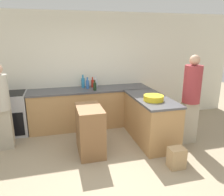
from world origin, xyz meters
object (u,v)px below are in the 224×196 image
(person_by_range, at_px, (2,104))
(island_table, at_px, (90,130))
(paper_bag, at_px, (176,158))
(vinegar_bottle_clear, at_px, (96,82))
(dish_soap_bottle, at_px, (83,83))
(mixing_bowl, at_px, (154,98))
(person_at_peninsula, at_px, (191,97))
(hot_sauce_bottle, at_px, (93,83))
(range_oven, at_px, (10,114))
(water_bottle_blue, at_px, (87,84))
(wine_bottle_dark, at_px, (95,86))

(person_by_range, bearing_deg, island_table, -19.71)
(paper_bag, bearing_deg, vinegar_bottle_clear, 111.30)
(dish_soap_bottle, xyz_separation_m, paper_bag, (1.22, -2.33, -0.88))
(paper_bag, bearing_deg, mixing_bowl, 94.01)
(island_table, bearing_deg, person_at_peninsula, -3.08)
(hot_sauce_bottle, distance_m, paper_bag, 2.64)
(island_table, bearing_deg, hot_sauce_bottle, 77.60)
(range_oven, relative_size, hot_sauce_bottle, 3.77)
(vinegar_bottle_clear, distance_m, dish_soap_bottle, 0.31)
(island_table, xyz_separation_m, dish_soap_bottle, (0.08, 1.44, 0.61))
(hot_sauce_bottle, bearing_deg, island_table, -102.40)
(person_by_range, bearing_deg, water_bottle_blue, 23.30)
(range_oven, bearing_deg, water_bottle_blue, 1.29)
(mixing_bowl, bearing_deg, hot_sauce_bottle, 123.26)
(wine_bottle_dark, bearing_deg, person_at_peninsula, -34.95)
(hot_sauce_bottle, bearing_deg, person_by_range, -155.67)
(paper_bag, bearing_deg, hot_sauce_bottle, 113.59)
(mixing_bowl, bearing_deg, wine_bottle_dark, 130.25)
(mixing_bowl, relative_size, paper_bag, 1.09)
(hot_sauce_bottle, bearing_deg, range_oven, -175.78)
(mixing_bowl, xyz_separation_m, paper_bag, (0.06, -0.86, -0.81))
(water_bottle_blue, bearing_deg, island_table, -97.43)
(range_oven, xyz_separation_m, vinegar_bottle_clear, (1.98, 0.19, 0.57))
(person_by_range, bearing_deg, wine_bottle_dark, 15.77)
(range_oven, relative_size, water_bottle_blue, 3.55)
(hot_sauce_bottle, distance_m, dish_soap_bottle, 0.23)
(person_at_peninsula, bearing_deg, water_bottle_blue, 142.55)
(water_bottle_blue, distance_m, person_by_range, 1.89)
(dish_soap_bottle, bearing_deg, person_by_range, -151.82)
(range_oven, distance_m, wine_bottle_dark, 1.98)
(vinegar_bottle_clear, xyz_separation_m, wine_bottle_dark, (-0.09, -0.37, -0.01))
(range_oven, relative_size, mixing_bowl, 2.44)
(island_table, distance_m, wine_bottle_dark, 1.27)
(dish_soap_bottle, bearing_deg, paper_bag, -62.22)
(dish_soap_bottle, height_order, paper_bag, dish_soap_bottle)
(range_oven, xyz_separation_m, wine_bottle_dark, (1.89, -0.18, 0.56))
(vinegar_bottle_clear, distance_m, person_by_range, 2.16)
(island_table, relative_size, water_bottle_blue, 3.36)
(island_table, distance_m, mixing_bowl, 1.36)
(range_oven, relative_size, person_by_range, 0.57)
(paper_bag, bearing_deg, island_table, 146.05)
(vinegar_bottle_clear, height_order, person_by_range, person_by_range)
(vinegar_bottle_clear, bearing_deg, person_by_range, -155.34)
(water_bottle_blue, distance_m, paper_bag, 2.61)
(island_table, height_order, mixing_bowl, mixing_bowl)
(water_bottle_blue, relative_size, paper_bag, 0.75)
(range_oven, relative_size, paper_bag, 2.66)
(mixing_bowl, relative_size, person_by_range, 0.23)
(range_oven, height_order, mixing_bowl, mixing_bowl)
(vinegar_bottle_clear, distance_m, person_at_peninsula, 2.26)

